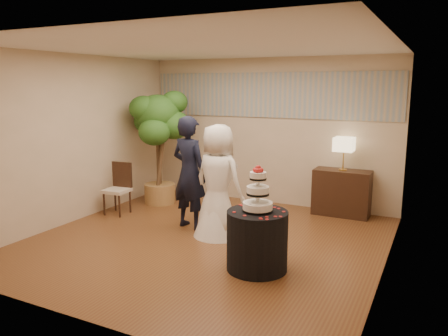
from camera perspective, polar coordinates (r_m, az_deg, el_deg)
The scene contains 15 objects.
floor at distance 6.61m, azimuth -2.36°, elevation -9.50°, with size 5.00×5.00×0.00m, color brown.
ceiling at distance 6.22m, azimuth -2.57°, elevation 15.49°, with size 5.00×5.00×0.00m, color white.
wall_back at distance 8.52m, azimuth 5.76°, elevation 4.74°, with size 5.00×0.06×2.80m, color #CAB496.
wall_front at distance 4.29m, azimuth -18.91°, elevation -1.79°, with size 5.00×0.06×2.80m, color #CAB496.
wall_left at distance 7.78m, azimuth -18.81°, elevation 3.65°, with size 0.06×5.00×2.80m, color #CAB496.
wall_right at distance 5.51m, azimuth 20.91°, elevation 0.78°, with size 0.06×5.00×2.80m, color #CAB496.
mural_border at distance 8.45m, azimuth 5.80°, elevation 9.46°, with size 4.90×0.02×0.85m, color #9A9B94.
groom at distance 6.99m, azimuth -4.53°, elevation -0.62°, with size 0.66×0.44×1.82m, color black.
bride at distance 6.61m, azimuth -0.78°, elevation -1.69°, with size 0.84×0.77×1.72m, color white.
cake_table at distance 5.54m, azimuth 4.34°, elevation -9.43°, with size 0.76×0.76×0.76m, color black.
wedding_cake at distance 5.35m, azimuth 4.45°, elevation -2.69°, with size 0.38×0.38×0.58m, color white, non-canonical shape.
console at distance 8.03m, azimuth 15.11°, elevation -3.13°, with size 0.98×0.44×0.82m, color black.
table_lamp at distance 7.90m, azimuth 15.35°, elevation 1.79°, with size 0.33×0.33×0.58m, color #D5BD8C, non-canonical shape.
ficus_tree at distance 8.52m, azimuth -8.55°, elevation 2.75°, with size 1.06×1.06×2.23m, color #2B5A1C, non-canonical shape.
side_chair at distance 8.04m, azimuth -13.84°, elevation -2.68°, with size 0.42×0.44×0.92m, color black, non-canonical shape.
Camera 1 is at (3.01, -5.41, 2.29)m, focal length 35.00 mm.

